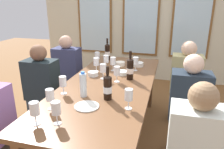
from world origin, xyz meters
name	(u,v)px	position (x,y,z in m)	size (l,w,h in m)	color
ground_plane	(109,141)	(0.00, 0.00, 0.00)	(12.00, 12.00, 0.00)	brown
back_wall_with_windows	(141,7)	(0.00, 2.33, 1.45)	(4.12, 0.10, 2.90)	beige
dining_table	(108,89)	(0.00, 0.00, 0.67)	(0.92, 2.26, 0.74)	brown
white_plate_0	(87,106)	(-0.03, -0.57, 0.74)	(0.21, 0.21, 0.01)	white
wine_bottle_0	(108,87)	(0.10, -0.38, 0.86)	(0.08, 0.08, 0.31)	black
wine_bottle_1	(130,69)	(0.20, 0.18, 0.86)	(0.08, 0.08, 0.32)	black
wine_bottle_2	(107,52)	(-0.28, 0.91, 0.86)	(0.08, 0.08, 0.32)	black
tasting_bowl_0	(138,64)	(0.22, 0.71, 0.77)	(0.14, 0.14, 0.05)	white
tasting_bowl_1	(93,74)	(-0.24, 0.18, 0.77)	(0.12, 0.12, 0.05)	white
tasting_bowl_2	(120,64)	(-0.03, 0.68, 0.77)	(0.13, 0.13, 0.05)	white
tasting_bowl_3	(122,73)	(0.08, 0.32, 0.76)	(0.14, 0.14, 0.04)	white
water_bottle	(83,85)	(-0.13, -0.38, 0.85)	(0.06, 0.06, 0.24)	white
wine_glass_0	(136,61)	(0.21, 0.52, 0.86)	(0.07, 0.07, 0.17)	white
wine_glass_1	(129,95)	(0.32, -0.51, 0.86)	(0.07, 0.07, 0.17)	white
wine_glass_2	(106,59)	(-0.18, 0.50, 0.86)	(0.07, 0.07, 0.17)	white
wine_glass_3	(97,56)	(-0.35, 0.65, 0.86)	(0.07, 0.07, 0.17)	white
wine_glass_4	(34,109)	(-0.28, -0.91, 0.86)	(0.07, 0.07, 0.17)	white
wine_glass_5	(56,109)	(-0.13, -0.87, 0.86)	(0.07, 0.07, 0.17)	white
wine_glass_6	(50,96)	(-0.29, -0.68, 0.86)	(0.07, 0.07, 0.17)	white
wine_glass_7	(63,82)	(-0.34, -0.37, 0.86)	(0.07, 0.07, 0.17)	white
wine_glass_8	(113,61)	(-0.07, 0.44, 0.86)	(0.07, 0.07, 0.17)	white
wine_glass_9	(117,72)	(0.08, 0.07, 0.86)	(0.07, 0.07, 0.17)	white
wine_glass_10	(103,69)	(-0.10, 0.12, 0.86)	(0.07, 0.07, 0.17)	white
wine_glass_11	(96,62)	(-0.26, 0.35, 0.86)	(0.07, 0.07, 0.17)	white
seated_person_0	(68,75)	(-0.84, 0.71, 0.53)	(0.38, 0.24, 1.11)	#33393E
seated_person_1	(185,85)	(0.84, 0.72, 0.53)	(0.38, 0.24, 1.11)	#253230
seated_person_4	(43,92)	(-0.84, 0.02, 0.53)	(0.38, 0.24, 1.11)	#27353E
seated_person_5	(188,110)	(0.84, 0.01, 0.53)	(0.38, 0.24, 1.11)	#292C3C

